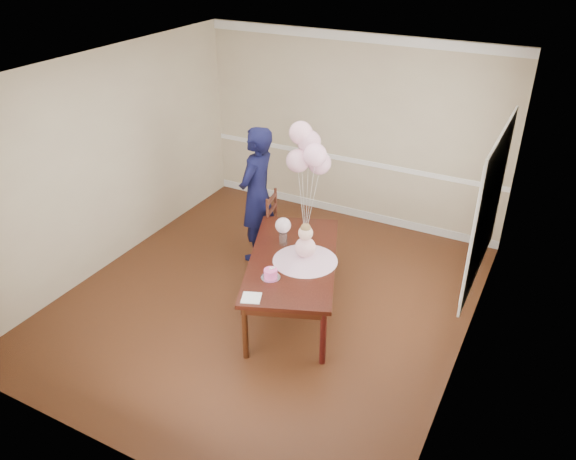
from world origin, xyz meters
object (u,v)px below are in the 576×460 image
at_px(dining_table_top, 293,259).
at_px(birthday_cake, 271,273).
at_px(dining_chair_seat, 286,233).
at_px(woman, 257,195).

xyz_separation_m(dining_table_top, birthday_cake, (-0.02, -0.46, 0.08)).
bearing_deg(birthday_cake, dining_chair_seat, 111.72).
height_order(dining_chair_seat, woman, woman).
xyz_separation_m(dining_table_top, woman, (-0.96, 0.86, 0.22)).
relative_size(dining_table_top, woman, 1.04).
relative_size(birthday_cake, woman, 0.08).
bearing_deg(dining_table_top, dining_chair_seat, 100.84).
height_order(dining_table_top, dining_chair_seat, dining_table_top).
relative_size(dining_table_top, birthday_cake, 13.33).
distance_m(birthday_cake, dining_chair_seat, 1.51).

